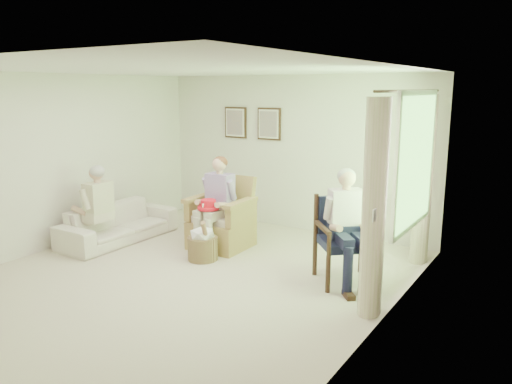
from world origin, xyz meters
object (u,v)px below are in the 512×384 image
wicker_armchair (222,225)px  person_dark (344,219)px  sofa (118,223)px  wood_armchair (349,236)px  person_wicker (216,197)px  hatbox (203,243)px  person_sofa (94,203)px  red_hat (208,205)px

wicker_armchair → person_dark: size_ratio=0.77×
sofa → wood_armchair: bearing=-83.7°
wicker_armchair → wood_armchair: (2.14, -0.23, 0.23)m
person_wicker → hatbox: (0.12, -0.50, -0.56)m
person_dark → hatbox: bearing=145.1°
wood_armchair → person_wicker: 2.15m
wood_armchair → person_dark: 0.31m
wood_armchair → person_dark: bearing=-131.5°
person_sofa → sofa: bearing=176.7°
sofa → person_wicker: size_ratio=1.42×
wood_armchair → person_sofa: 3.81m
person_sofa → hatbox: (1.70, 0.44, -0.45)m
sofa → hatbox: 1.70m
person_sofa → red_hat: person_sofa is taller
sofa → red_hat: red_hat is taller
hatbox → wood_armchair: bearing=11.4°
wicker_armchair → hatbox: wicker_armchair is taller
wicker_armchair → person_dark: person_dark is taller
wood_armchair → person_sofa: bearing=151.4°
hatbox → red_hat: bearing=111.6°
wicker_armchair → sofa: wicker_armchair is taller
person_sofa → red_hat: bearing=111.6°
sofa → red_hat: 1.67m
person_sofa → wicker_armchair: bearing=121.1°
sofa → person_sofa: bearing=-180.0°
person_wicker → person_dark: (2.14, -0.26, 0.03)m
red_hat → hatbox: size_ratio=0.51×
person_dark → red_hat: bearing=136.9°
person_wicker → red_hat: 0.22m
wicker_armchair → sofa: 1.70m
sofa → person_wicker: bearing=-72.4°
person_dark → wicker_armchair: bearing=127.8°
wood_armchair → red_hat: size_ratio=3.31×
wood_armchair → person_sofa: size_ratio=0.84×
person_wicker → person_sofa: bearing=-150.9°
person_wicker → red_hat: person_wicker is taller
wicker_armchair → sofa: size_ratio=0.55×
person_dark → red_hat: person_dark is taller
person_dark → red_hat: 2.13m
red_hat → wicker_armchair: bearing=91.3°
wicker_armchair → hatbox: (0.12, -0.64, -0.10)m
wicker_armchair → person_sofa: bearing=-147.3°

